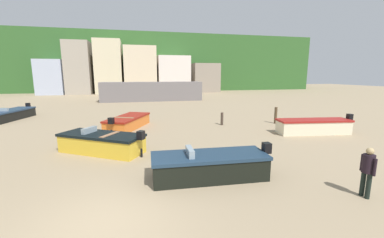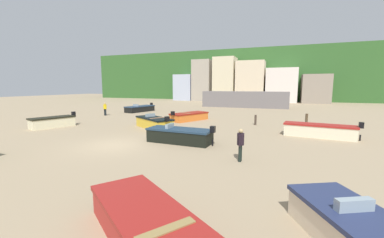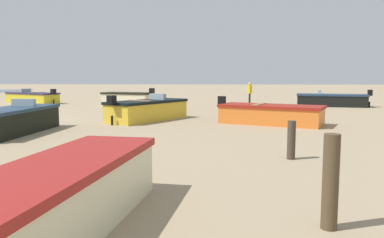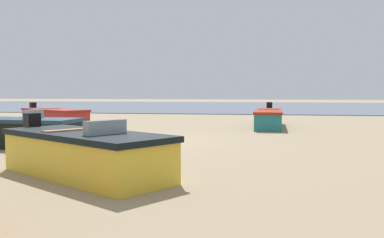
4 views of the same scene
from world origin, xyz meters
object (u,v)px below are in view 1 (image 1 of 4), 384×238
at_px(boat_black_3, 10,115).
at_px(boat_orange_5, 128,122).
at_px(mooring_post_mid_beach, 276,115).
at_px(beach_walker_foreground, 368,168).
at_px(boat_black_4, 210,166).
at_px(mooring_post_near_water, 222,119).
at_px(boat_yellow_2, 102,143).
at_px(boat_cream_0, 313,126).

relative_size(boat_black_3, boat_orange_5, 1.06).
bearing_deg(boat_orange_5, boat_black_3, 174.91).
relative_size(boat_black_3, mooring_post_mid_beach, 3.81).
bearing_deg(beach_walker_foreground, boat_black_3, 45.63).
height_order(boat_black_4, mooring_post_near_water, boat_black_4).
distance_m(boat_yellow_2, beach_walker_foreground, 10.92).
xyz_separation_m(boat_cream_0, boat_yellow_2, (-13.00, -0.98, 0.00)).
height_order(boat_yellow_2, boat_orange_5, boat_yellow_2).
xyz_separation_m(boat_cream_0, beach_walker_foreground, (-4.36, -7.65, 0.47)).
relative_size(mooring_post_near_water, mooring_post_mid_beach, 0.74).
bearing_deg(boat_orange_5, beach_walker_foreground, -33.56).
xyz_separation_m(boat_cream_0, mooring_post_mid_beach, (-0.55, 3.58, 0.17)).
bearing_deg(boat_orange_5, boat_cream_0, 3.81).
height_order(boat_black_3, beach_walker_foreground, beach_walker_foreground).
distance_m(boat_black_4, mooring_post_mid_beach, 11.93).
height_order(boat_cream_0, boat_yellow_2, boat_cream_0).
bearing_deg(beach_walker_foreground, boat_orange_5, 33.04).
bearing_deg(boat_black_4, mooring_post_near_water, -19.91).
bearing_deg(mooring_post_mid_beach, mooring_post_near_water, 174.75).
bearing_deg(mooring_post_mid_beach, boat_orange_5, 175.08).
distance_m(boat_black_3, beach_walker_foreground, 24.99).
height_order(boat_cream_0, boat_black_4, boat_cream_0).
relative_size(mooring_post_near_water, beach_walker_foreground, 0.59).
bearing_deg(boat_cream_0, boat_orange_5, 76.76).
distance_m(boat_black_3, mooring_post_near_water, 18.04).
relative_size(boat_cream_0, boat_orange_5, 1.08).
relative_size(mooring_post_mid_beach, beach_walker_foreground, 0.80).
bearing_deg(boat_black_3, beach_walker_foreground, 147.07).
bearing_deg(mooring_post_near_water, beach_walker_foreground, -87.41).
bearing_deg(mooring_post_mid_beach, boat_black_3, 162.59).
relative_size(boat_cream_0, mooring_post_near_water, 5.23).
relative_size(boat_cream_0, boat_yellow_2, 1.14).
xyz_separation_m(boat_black_3, mooring_post_mid_beach, (21.25, -6.66, 0.22)).
xyz_separation_m(boat_black_4, boat_orange_5, (-3.18, 9.69, -0.05)).
relative_size(boat_yellow_2, mooring_post_near_water, 4.58).
relative_size(boat_yellow_2, mooring_post_mid_beach, 3.40).
distance_m(boat_cream_0, boat_orange_5, 12.73).
bearing_deg(mooring_post_near_water, boat_orange_5, 175.28).
bearing_deg(boat_black_4, boat_yellow_2, 48.82).
height_order(mooring_post_near_water, beach_walker_foreground, beach_walker_foreground).
distance_m(boat_cream_0, boat_black_4, 10.11).
distance_m(mooring_post_near_water, mooring_post_mid_beach, 4.36).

